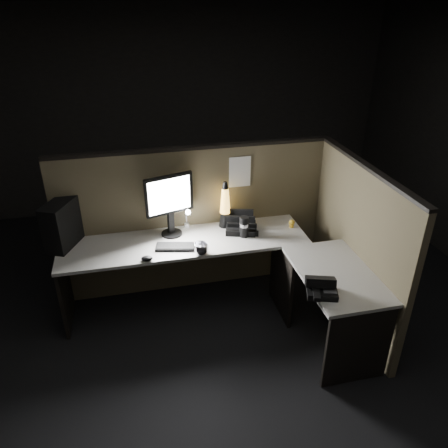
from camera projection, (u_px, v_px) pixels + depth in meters
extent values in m
plane|color=black|center=(214.00, 342.00, 3.93)|extent=(6.00, 6.00, 0.00)
plane|color=silver|center=(210.00, 7.00, 2.66)|extent=(6.00, 6.00, 0.00)
plane|color=#282623|center=(168.00, 112.00, 5.87)|extent=(6.00, 0.00, 6.00)
cube|color=brown|center=(195.00, 221.00, 4.37)|extent=(2.66, 0.06, 1.50)
cube|color=brown|center=(356.00, 248.00, 3.92)|extent=(0.06, 1.66, 1.50)
cube|color=beige|center=(185.00, 242.00, 4.08)|extent=(2.30, 0.60, 0.03)
cube|color=beige|center=(336.00, 274.00, 3.62)|extent=(0.60, 1.00, 0.03)
cube|color=black|center=(65.00, 290.00, 4.03)|extent=(0.03, 0.55, 0.70)
cube|color=black|center=(358.00, 348.00, 3.37)|extent=(0.55, 0.03, 0.70)
cube|color=black|center=(281.00, 280.00, 4.16)|extent=(0.03, 0.55, 0.70)
cube|color=black|center=(62.00, 224.00, 3.91)|extent=(0.34, 0.45, 0.43)
cylinder|color=black|center=(172.00, 233.00, 4.18)|extent=(0.20, 0.20, 0.02)
cube|color=black|center=(171.00, 221.00, 4.14)|extent=(0.07, 0.06, 0.22)
cube|color=black|center=(169.00, 195.00, 4.00)|extent=(0.46, 0.17, 0.38)
cube|color=white|center=(169.00, 195.00, 3.99)|extent=(0.39, 0.12, 0.32)
cube|color=black|center=(179.00, 247.00, 3.96)|extent=(0.44, 0.23, 0.02)
ellipsoid|color=black|center=(147.00, 258.00, 3.77)|extent=(0.11, 0.08, 0.04)
cube|color=silver|center=(187.00, 225.00, 4.32)|extent=(0.04, 0.05, 0.03)
cylinder|color=silver|center=(186.00, 214.00, 4.26)|extent=(0.01, 0.01, 0.20)
cylinder|color=silver|center=(187.00, 208.00, 4.16)|extent=(0.01, 0.13, 0.01)
sphere|color=white|center=(188.00, 212.00, 4.10)|extent=(0.05, 0.05, 0.05)
cube|color=black|center=(241.00, 228.00, 4.23)|extent=(0.34, 0.32, 0.06)
cube|color=black|center=(242.00, 226.00, 4.18)|extent=(0.28, 0.10, 0.10)
cube|color=black|center=(239.00, 216.00, 4.26)|extent=(0.28, 0.10, 0.19)
cone|color=black|center=(225.00, 219.00, 4.30)|extent=(0.13, 0.13, 0.15)
cone|color=#FEB942|center=(225.00, 201.00, 4.21)|extent=(0.10, 0.10, 0.25)
sphere|color=brown|center=(225.00, 208.00, 4.24)|extent=(0.05, 0.05, 0.05)
sphere|color=brown|center=(225.00, 200.00, 4.20)|extent=(0.04, 0.04, 0.04)
cone|color=black|center=(225.00, 185.00, 4.13)|extent=(0.06, 0.06, 0.07)
cylinder|color=black|center=(244.00, 227.00, 4.10)|extent=(0.09, 0.09, 0.20)
imported|color=silver|center=(201.00, 249.00, 3.84)|extent=(0.14, 0.14, 0.10)
sphere|color=gold|center=(292.00, 223.00, 4.28)|extent=(0.06, 0.06, 0.06)
cube|color=white|center=(240.00, 172.00, 4.20)|extent=(0.21, 0.00, 0.30)
cube|color=black|center=(322.00, 291.00, 3.34)|extent=(0.28, 0.26, 0.05)
cube|color=black|center=(320.00, 282.00, 3.35)|extent=(0.26, 0.20, 0.11)
cube|color=black|center=(316.00, 293.00, 3.27)|extent=(0.10, 0.18, 0.03)
cube|color=#3F3F42|center=(330.00, 290.00, 3.32)|extent=(0.12, 0.12, 0.00)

